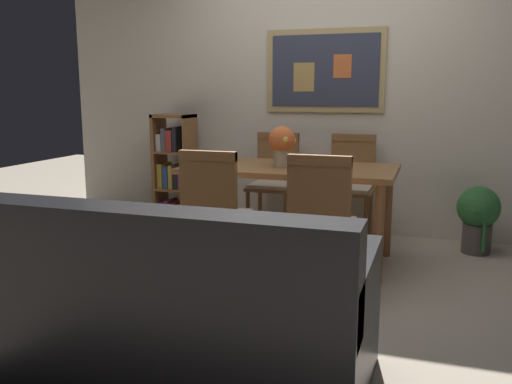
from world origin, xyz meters
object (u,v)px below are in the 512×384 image
at_px(potted_ivy, 478,215).
at_px(flower_vase, 282,143).
at_px(bookshelf, 174,173).
at_px(dining_chair_far_right, 351,178).
at_px(leather_couch, 161,312).
at_px(dining_chair_far_left, 275,175).
at_px(dining_chair_near_left, 215,206).
at_px(tv_remote, 326,168).
at_px(dining_chair_near_right, 322,214).
at_px(dining_table, 290,179).

xyz_separation_m(potted_ivy, flower_vase, (-1.43, -0.68, 0.59)).
height_order(bookshelf, potted_ivy, bookshelf).
xyz_separation_m(dining_chair_far_right, leather_couch, (-0.44, -2.62, -0.23)).
bearing_deg(dining_chair_far_left, dining_chair_near_left, -89.99).
bearing_deg(tv_remote, dining_chair_near_right, -80.76).
height_order(bookshelf, flower_vase, bookshelf).
xyz_separation_m(dining_chair_near_right, potted_ivy, (0.99, 1.34, -0.23)).
height_order(dining_chair_far_right, flower_vase, flower_vase).
height_order(dining_chair_near_left, tv_remote, dining_chair_near_left).
relative_size(dining_chair_near_left, tv_remote, 5.72).
relative_size(bookshelf, tv_remote, 6.67).
xyz_separation_m(leather_couch, bookshelf, (-1.25, 2.62, 0.19)).
bearing_deg(potted_ivy, bookshelf, 177.79).
distance_m(leather_couch, flower_vase, 1.92).
bearing_deg(tv_remote, flower_vase, 173.81).
relative_size(leather_couch, flower_vase, 5.98).
relative_size(dining_table, bookshelf, 1.47).
distance_m(dining_table, flower_vase, 0.28).
xyz_separation_m(potted_ivy, tv_remote, (-1.09, -0.72, 0.42)).
distance_m(dining_chair_far_left, potted_ivy, 1.71).
xyz_separation_m(dining_chair_near_left, flower_vase, (0.27, 0.65, 0.36)).
bearing_deg(dining_table, dining_chair_far_left, 114.73).
height_order(dining_chair_far_left, bookshelf, bookshelf).
relative_size(dining_chair_far_right, potted_ivy, 1.69).
distance_m(dining_chair_far_left, dining_chair_far_right, 0.67).
xyz_separation_m(bookshelf, tv_remote, (1.63, -0.82, 0.23)).
xyz_separation_m(dining_chair_far_right, flower_vase, (-0.40, -0.79, 0.36)).
relative_size(dining_chair_near_left, bookshelf, 0.86).
distance_m(dining_chair_far_right, tv_remote, 0.85).
distance_m(dining_chair_far_right, flower_vase, 0.95).
distance_m(dining_chair_near_left, dining_chair_far_left, 1.40).
height_order(dining_chair_far_right, tv_remote, dining_chair_far_right).
height_order(leather_couch, potted_ivy, leather_couch).
xyz_separation_m(dining_table, dining_chair_far_left, (-0.32, 0.70, -0.09)).
distance_m(potted_ivy, flower_vase, 1.69).
height_order(dining_chair_near_left, bookshelf, bookshelf).
distance_m(dining_chair_near_left, flower_vase, 0.79).
height_order(dining_chair_near_right, potted_ivy, dining_chair_near_right).
distance_m(leather_couch, bookshelf, 2.91).
height_order(dining_chair_far_left, dining_chair_near_right, same).
distance_m(dining_chair_far_right, dining_chair_near_right, 1.45).
distance_m(dining_chair_far_left, tv_remote, 1.01).
bearing_deg(flower_vase, potted_ivy, 25.48).
bearing_deg(leather_couch, flower_vase, 88.81).
height_order(dining_chair_far_left, potted_ivy, dining_chair_far_left).
distance_m(leather_couch, tv_remote, 1.88).
height_order(dining_chair_near_left, dining_chair_far_right, same).
bearing_deg(leather_couch, tv_remote, 78.16).
bearing_deg(bookshelf, leather_couch, -64.46).
bearing_deg(leather_couch, dining_chair_far_right, 80.54).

